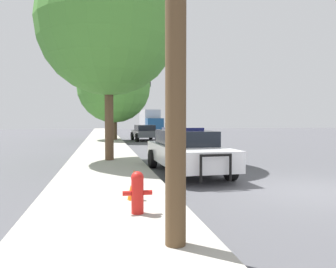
{
  "coord_description": "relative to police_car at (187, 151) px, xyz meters",
  "views": [
    {
      "loc": [
        -5.21,
        -7.35,
        1.82
      ],
      "look_at": [
        -0.93,
        13.86,
        0.85
      ],
      "focal_mm": 35.0,
      "sensor_mm": 36.0,
      "label": 1
    }
  ],
  "objects": [
    {
      "name": "ground_plane",
      "position": [
        2.41,
        -3.31,
        -0.77
      ],
      "size": [
        110.0,
        110.0,
        0.0
      ],
      "primitive_type": "plane",
      "color": "#4F4F54"
    },
    {
      "name": "sidewalk_left",
      "position": [
        -2.69,
        -3.31,
        -0.7
      ],
      "size": [
        3.0,
        110.0,
        0.13
      ],
      "color": "#ADA89E",
      "rests_on": "ground_plane"
    },
    {
      "name": "police_car",
      "position": [
        0.0,
        0.0,
        0.0
      ],
      "size": [
        2.17,
        5.08,
        1.53
      ],
      "rotation": [
        0.0,
        0.0,
        3.18
      ],
      "color": "white",
      "rests_on": "ground_plane"
    },
    {
      "name": "fire_hydrant",
      "position": [
        -2.18,
        -4.86,
        -0.23
      ],
      "size": [
        0.53,
        0.23,
        0.76
      ],
      "color": "red",
      "rests_on": "sidewalk_left"
    },
    {
      "name": "traffic_light",
      "position": [
        -0.99,
        16.87,
        3.23
      ],
      "size": [
        3.74,
        0.35,
        5.5
      ],
      "color": "#424247",
      "rests_on": "sidewalk_left"
    },
    {
      "name": "car_background_oncoming",
      "position": [
        4.44,
        21.57,
        0.0
      ],
      "size": [
        2.14,
        4.34,
        1.45
      ],
      "rotation": [
        0.0,
        0.0,
        3.22
      ],
      "color": "#333856",
      "rests_on": "ground_plane"
    },
    {
      "name": "car_background_midblock",
      "position": [
        0.77,
        17.33,
        -0.05
      ],
      "size": [
        2.11,
        4.2,
        1.34
      ],
      "rotation": [
        0.0,
        0.0,
        0.06
      ],
      "color": "#474C51",
      "rests_on": "ground_plane"
    },
    {
      "name": "box_truck",
      "position": [
        4.1,
        36.52,
        0.93
      ],
      "size": [
        2.72,
        7.03,
        3.21
      ],
      "rotation": [
        0.0,
        0.0,
        3.19
      ],
      "color": "navy",
      "rests_on": "ground_plane"
    },
    {
      "name": "tree_sidewalk_near",
      "position": [
        -2.51,
        3.16,
        4.93
      ],
      "size": [
        5.8,
        5.8,
        8.48
      ],
      "color": "brown",
      "rests_on": "sidewalk_left"
    },
    {
      "name": "tree_sidewalk_mid",
      "position": [
        -1.8,
        17.09,
        3.82
      ],
      "size": [
        6.09,
        6.09,
        7.51
      ],
      "color": "brown",
      "rests_on": "sidewalk_left"
    },
    {
      "name": "traffic_cone",
      "position": [
        -2.14,
        -3.82,
        -0.32
      ],
      "size": [
        0.29,
        0.29,
        0.63
      ],
      "color": "orange",
      "rests_on": "sidewalk_left"
    }
  ]
}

